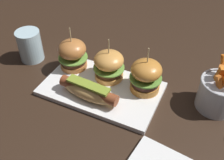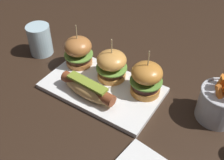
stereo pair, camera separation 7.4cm
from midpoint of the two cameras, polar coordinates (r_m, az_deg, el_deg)
name	(u,v)px [view 1 (the left image)]	position (r m, az deg, el deg)	size (l,w,h in m)	color
ground_plane	(102,90)	(0.79, -4.91, -2.36)	(3.00, 3.00, 0.00)	black
platter_main	(102,89)	(0.79, -4.94, -1.99)	(0.34, 0.20, 0.01)	white
hot_dog	(89,91)	(0.74, -7.86, -2.47)	(0.18, 0.06, 0.05)	tan
slider_left	(73,54)	(0.84, -10.89, 5.38)	(0.09, 0.09, 0.14)	#B56E35
slider_center	(108,65)	(0.79, -3.46, 3.08)	(0.09, 0.09, 0.13)	gold
slider_right	(146,76)	(0.74, 4.37, 0.78)	(0.09, 0.09, 0.14)	#C67D31
fries_bucket	(219,93)	(0.75, 19.13, -2.72)	(0.11, 0.11, 0.14)	#B7BABF
water_glass	(30,46)	(0.93, -19.23, 6.82)	(0.08, 0.08, 0.10)	silver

